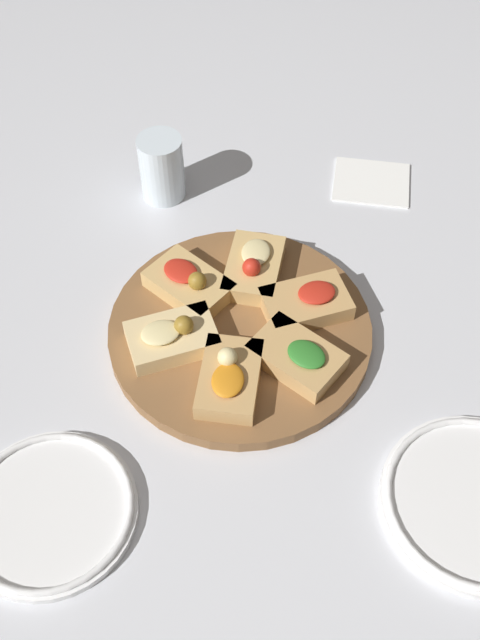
# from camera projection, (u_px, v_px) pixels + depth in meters

# --- Properties ---
(ground_plane) EXTENTS (3.00, 3.00, 0.00)m
(ground_plane) POSITION_uv_depth(u_px,v_px,m) (240.00, 335.00, 0.96)
(ground_plane) COLOR silver
(serving_board) EXTENTS (0.34, 0.34, 0.02)m
(serving_board) POSITION_uv_depth(u_px,v_px,m) (240.00, 331.00, 0.96)
(serving_board) COLOR brown
(serving_board) RESTS_ON ground_plane
(focaccia_slice_0) EXTENTS (0.13, 0.11, 0.04)m
(focaccia_slice_0) POSITION_uv_depth(u_px,v_px,m) (189.00, 283.00, 0.97)
(focaccia_slice_0) COLOR tan
(focaccia_slice_0) RESTS_ON serving_board
(focaccia_slice_1) EXTENTS (0.13, 0.11, 0.04)m
(focaccia_slice_1) POSITION_uv_depth(u_px,v_px,m) (172.00, 337.00, 0.92)
(focaccia_slice_1) COLOR #E5C689
(focaccia_slice_1) RESTS_ON serving_board
(focaccia_slice_2) EXTENTS (0.08, 0.11, 0.04)m
(focaccia_slice_2) POSITION_uv_depth(u_px,v_px,m) (230.00, 377.00, 0.88)
(focaccia_slice_2) COLOR tan
(focaccia_slice_2) RESTS_ON serving_board
(focaccia_slice_3) EXTENTS (0.13, 0.11, 0.03)m
(focaccia_slice_3) POSITION_uv_depth(u_px,v_px,m) (297.00, 356.00, 0.90)
(focaccia_slice_3) COLOR tan
(focaccia_slice_3) RESTS_ON serving_board
(focaccia_slice_4) EXTENTS (0.13, 0.11, 0.03)m
(focaccia_slice_4) POSITION_uv_depth(u_px,v_px,m) (307.00, 303.00, 0.95)
(focaccia_slice_4) COLOR tan
(focaccia_slice_4) RESTS_ON serving_board
(focaccia_slice_5) EXTENTS (0.07, 0.11, 0.04)m
(focaccia_slice_5) POSITION_uv_depth(u_px,v_px,m) (253.00, 267.00, 0.99)
(focaccia_slice_5) COLOR tan
(focaccia_slice_5) RESTS_ON serving_board
(plate_left) EXTENTS (0.21, 0.21, 0.02)m
(plate_left) POSITION_uv_depth(u_px,v_px,m) (477.00, 501.00, 0.82)
(plate_left) COLOR white
(plate_left) RESTS_ON ground_plane
(plate_right) EXTENTS (0.19, 0.19, 0.02)m
(plate_right) POSITION_uv_depth(u_px,v_px,m) (49.00, 511.00, 0.81)
(plate_right) COLOR white
(plate_right) RESTS_ON ground_plane
(water_glass) EXTENTS (0.07, 0.07, 0.10)m
(water_glass) POSITION_uv_depth(u_px,v_px,m) (162.00, 168.00, 1.08)
(water_glass) COLOR silver
(water_glass) RESTS_ON ground_plane
(napkin_stack) EXTENTS (0.12, 0.10, 0.01)m
(napkin_stack) POSITION_uv_depth(u_px,v_px,m) (372.00, 181.00, 1.14)
(napkin_stack) COLOR white
(napkin_stack) RESTS_ON ground_plane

